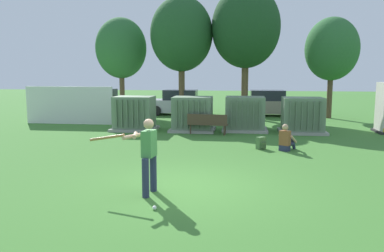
# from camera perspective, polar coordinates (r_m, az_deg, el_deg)

# --- Properties ---
(ground_plane) EXTENTS (96.00, 96.00, 0.00)m
(ground_plane) POSITION_cam_1_polar(r_m,az_deg,el_deg) (9.56, -1.02, -8.91)
(ground_plane) COLOR #3D752D
(fence_panel) EXTENTS (4.80, 0.12, 2.00)m
(fence_panel) POSITION_cam_1_polar(r_m,az_deg,el_deg) (21.67, -17.67, 2.93)
(fence_panel) COLOR white
(fence_panel) RESTS_ON ground
(transformer_west) EXTENTS (2.10, 1.70, 1.62)m
(transformer_west) POSITION_cam_1_polar(r_m,az_deg,el_deg) (18.65, -8.50, 1.80)
(transformer_west) COLOR #9E9B93
(transformer_west) RESTS_ON ground
(transformer_mid_west) EXTENTS (2.10, 1.70, 1.62)m
(transformer_mid_west) POSITION_cam_1_polar(r_m,az_deg,el_deg) (18.17, 0.09, 1.73)
(transformer_mid_west) COLOR #9E9B93
(transformer_mid_west) RESTS_ON ground
(transformer_mid_east) EXTENTS (2.10, 1.70, 1.62)m
(transformer_mid_east) POSITION_cam_1_polar(r_m,az_deg,el_deg) (18.38, 7.83, 1.72)
(transformer_mid_east) COLOR #9E9B93
(transformer_mid_east) RESTS_ON ground
(transformer_east) EXTENTS (2.10, 1.70, 1.62)m
(transformer_east) POSITION_cam_1_polar(r_m,az_deg,el_deg) (18.34, 15.99, 1.47)
(transformer_east) COLOR #9E9B93
(transformer_east) RESTS_ON ground
(park_bench) EXTENTS (1.83, 0.60, 0.92)m
(park_bench) POSITION_cam_1_polar(r_m,az_deg,el_deg) (17.18, 2.30, 0.51)
(park_bench) COLOR #4C3828
(park_bench) RESTS_ON ground
(batter) EXTENTS (1.62, 0.73, 1.74)m
(batter) POSITION_cam_1_polar(r_m,az_deg,el_deg) (8.83, -6.69, -3.87)
(batter) COLOR #282D4C
(batter) RESTS_ON ground
(sports_ball) EXTENTS (0.09, 0.09, 0.09)m
(sports_ball) POSITION_cam_1_polar(r_m,az_deg,el_deg) (8.05, -5.57, -11.92)
(sports_ball) COLOR white
(sports_ball) RESTS_ON ground
(seated_spectator) EXTENTS (0.68, 0.78, 0.96)m
(seated_spectator) POSITION_cam_1_polar(r_m,az_deg,el_deg) (14.13, 13.73, -2.02)
(seated_spectator) COLOR #282D4C
(seated_spectator) RESTS_ON ground
(backpack) EXTENTS (0.38, 0.38, 0.44)m
(backpack) POSITION_cam_1_polar(r_m,az_deg,el_deg) (14.22, 10.16, -2.51)
(backpack) COLOR #4C723F
(backpack) RESTS_ON ground
(tree_left) EXTENTS (3.25, 3.25, 6.21)m
(tree_left) POSITION_cam_1_polar(r_m,az_deg,el_deg) (25.72, -10.42, 11.20)
(tree_left) COLOR brown
(tree_left) RESTS_ON ground
(tree_center_left) EXTENTS (3.86, 3.86, 7.37)m
(tree_center_left) POSITION_cam_1_polar(r_m,az_deg,el_deg) (24.46, -1.56, 13.36)
(tree_center_left) COLOR brown
(tree_center_left) RESTS_ON ground
(tree_center_right) EXTENTS (4.13, 4.13, 7.89)m
(tree_center_right) POSITION_cam_1_polar(r_m,az_deg,el_deg) (24.19, 7.95, 14.19)
(tree_center_right) COLOR brown
(tree_center_right) RESTS_ON ground
(tree_right) EXTENTS (3.12, 3.12, 5.96)m
(tree_right) POSITION_cam_1_polar(r_m,az_deg,el_deg) (24.64, 19.94, 10.60)
(tree_right) COLOR brown
(tree_right) RESTS_ON ground
(parked_car_leftmost) EXTENTS (4.32, 2.16, 1.62)m
(parked_car_leftmost) POSITION_cam_1_polar(r_m,az_deg,el_deg) (27.05, -13.77, 3.50)
(parked_car_leftmost) COLOR #B2B2B7
(parked_car_leftmost) RESTS_ON ground
(parked_car_left_of_center) EXTENTS (4.23, 1.97, 1.62)m
(parked_car_left_of_center) POSITION_cam_1_polar(r_m,az_deg,el_deg) (25.13, -1.95, 3.40)
(parked_car_left_of_center) COLOR #B2B2B7
(parked_car_left_of_center) RESTS_ON ground
(parked_car_right_of_center) EXTENTS (4.25, 2.02, 1.62)m
(parked_car_right_of_center) POSITION_cam_1_polar(r_m,az_deg,el_deg) (25.00, 10.78, 3.24)
(parked_car_right_of_center) COLOR gray
(parked_car_right_of_center) RESTS_ON ground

